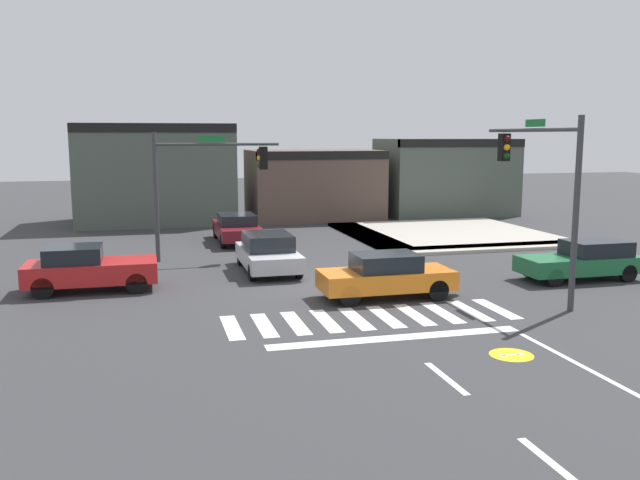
% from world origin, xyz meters
% --- Properties ---
extents(ground_plane, '(120.00, 120.00, 0.00)m').
position_xyz_m(ground_plane, '(0.00, 0.00, 0.00)').
color(ground_plane, '#353538').
extents(crosswalk_near, '(8.37, 2.42, 0.01)m').
position_xyz_m(crosswalk_near, '(-0.00, -4.50, 0.00)').
color(crosswalk_near, silver).
rests_on(crosswalk_near, ground_plane).
extents(lane_markings, '(6.80, 18.75, 0.01)m').
position_xyz_m(lane_markings, '(1.16, -11.43, 0.00)').
color(lane_markings, white).
rests_on(lane_markings, ground_plane).
extents(bike_detector_marking, '(1.04, 1.04, 0.01)m').
position_xyz_m(bike_detector_marking, '(2.16, -8.47, 0.00)').
color(bike_detector_marking, yellow).
rests_on(bike_detector_marking, ground_plane).
extents(curb_corner_northeast, '(10.00, 10.60, 0.15)m').
position_xyz_m(curb_corner_northeast, '(8.49, 9.42, 0.07)').
color(curb_corner_northeast, '#B2AA9E').
rests_on(curb_corner_northeast, ground_plane).
extents(storefront_row, '(27.11, 6.34, 5.82)m').
position_xyz_m(storefront_row, '(2.36, 18.85, 2.60)').
color(storefront_row, '#4C564C').
rests_on(storefront_row, ground_plane).
extents(traffic_signal_northwest, '(5.18, 0.32, 5.28)m').
position_xyz_m(traffic_signal_northwest, '(-3.69, 5.88, 3.63)').
color(traffic_signal_northwest, '#383A3D').
rests_on(traffic_signal_northwest, ground_plane).
extents(traffic_signal_southeast, '(0.32, 5.33, 5.73)m').
position_xyz_m(traffic_signal_southeast, '(5.98, -3.36, 3.99)').
color(traffic_signal_southeast, '#383A3D').
rests_on(traffic_signal_southeast, ground_plane).
extents(car_maroon, '(1.93, 4.78, 1.39)m').
position_xyz_m(car_maroon, '(-1.90, 10.15, 0.72)').
color(car_maroon, maroon).
rests_on(car_maroon, ground_plane).
extents(car_silver, '(1.94, 4.40, 1.45)m').
position_xyz_m(car_silver, '(-1.67, 2.80, 0.73)').
color(car_silver, '#B7BABF').
rests_on(car_silver, ground_plane).
extents(car_green, '(4.34, 1.72, 1.41)m').
position_xyz_m(car_green, '(9.06, -1.53, 0.72)').
color(car_green, '#1E6638').
rests_on(car_green, ground_plane).
extents(car_orange, '(4.26, 1.73, 1.44)m').
position_xyz_m(car_orange, '(1.22, -2.37, 0.73)').
color(car_orange, orange).
rests_on(car_orange, ground_plane).
extents(car_red, '(4.24, 1.87, 1.53)m').
position_xyz_m(car_red, '(-8.07, 1.05, 0.77)').
color(car_red, red).
rests_on(car_red, ground_plane).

